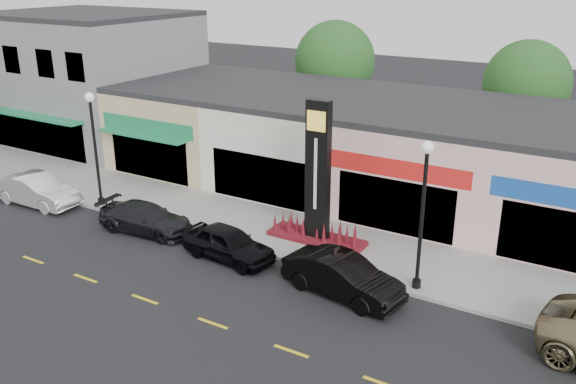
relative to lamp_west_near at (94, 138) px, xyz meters
The scene contains 16 objects.
ground 9.07m from the lamp_west_near, 17.35° to the right, with size 120.00×120.00×0.00m, color black.
sidewalk 8.89m from the lamp_west_near, 13.02° to the left, with size 52.00×4.30×0.15m, color gray.
curb 8.70m from the lamp_west_near, ahead, with size 52.00×0.20×0.15m, color gray.
building_grey_2story 13.45m from the lamp_west_near, 138.08° to the left, with size 12.00×10.95×8.30m.
shop_beige 9.04m from the lamp_west_near, 93.19° to the left, with size 7.00×10.85×4.80m.
shop_cream 11.13m from the lamp_west_near, 54.08° to the left, with size 7.00×10.01×4.80m.
shop_pink_w 16.25m from the lamp_west_near, 33.61° to the left, with size 7.00×10.01×4.80m.
tree_rear_west 17.55m from the lamp_west_near, 76.76° to the left, with size 5.20×5.20×7.83m.
tree_rear_mid 23.39m from the lamp_west_near, 46.74° to the left, with size 4.80×4.80×7.29m.
lamp_west_near is the anchor object (origin of this frame).
lamp_east_near 16.00m from the lamp_west_near, ahead, with size 0.44×0.44×5.47m.
pylon_sign 11.19m from the lamp_west_near, ahead, with size 4.20×1.30×6.00m.
car_white_van 4.20m from the lamp_west_near, 154.14° to the right, with size 4.61×1.61×1.52m, color white.
car_dark_sedan 5.00m from the lamp_west_near, 15.48° to the right, with size 4.40×1.79×1.28m, color black.
car_black_sedan 9.22m from the lamp_west_near, ahead, with size 4.03×1.62×1.37m, color black.
car_black_conv 14.20m from the lamp_west_near, ahead, with size 4.49×1.57×1.48m, color black.
Camera 1 is at (13.98, -16.55, 11.04)m, focal length 38.00 mm.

